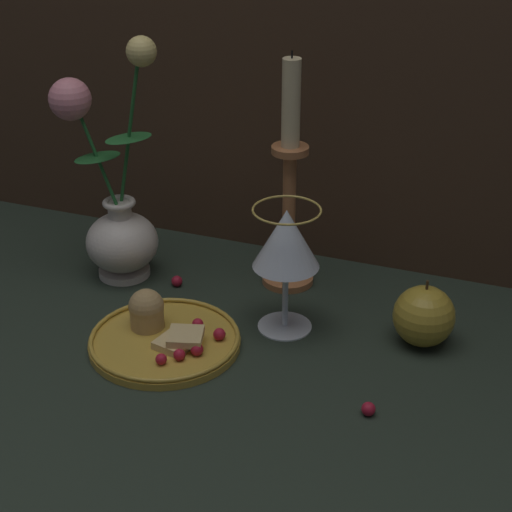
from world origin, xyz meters
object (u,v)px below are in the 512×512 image
Objects in this scene: wine_glass at (286,243)px; plate_with_pastries at (162,334)px; vase at (116,212)px; candlestick at (289,189)px; apple_beside_vase at (424,316)px.

plate_with_pastries is at bearing -145.18° from wine_glass.
vase is 0.29m from wine_glass.
wine_glass is 0.51× the size of candlestick.
apple_beside_vase is (0.18, 0.03, -0.09)m from wine_glass.
candlestick reaches higher than wine_glass.
candlestick is 3.70× the size of apple_beside_vase.
vase reaches higher than candlestick.
apple_beside_vase is (0.46, -0.03, -0.06)m from vase.
wine_glass is at bearing -10.82° from vase.
vase is 1.82× the size of plate_with_pastries.
wine_glass reaches higher than plate_with_pastries.
candlestick is at bearing 106.95° from wine_glass.
plate_with_pastries is 1.13× the size of wine_glass.
vase is at bearing -164.86° from candlestick.
wine_glass is (0.28, -0.05, 0.03)m from vase.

